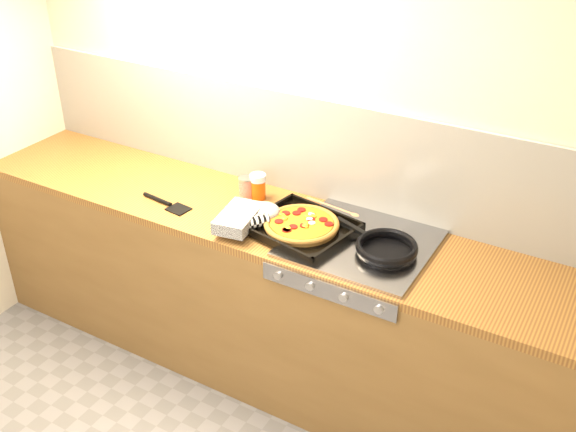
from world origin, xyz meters
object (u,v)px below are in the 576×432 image
Objects in this scene: frying_pan at (386,248)px; juice_glass at (258,186)px; pizza_on_tray at (285,223)px; tomato_can at (246,188)px.

frying_pan is 0.75m from juice_glass.
juice_glass reaches higher than pizza_on_tray.
pizza_on_tray is 5.59× the size of tomato_can.
tomato_can reaches higher than frying_pan.
frying_pan is at bearing -10.19° from tomato_can.
frying_pan is 0.80m from tomato_can.
pizza_on_tray is 0.37m from tomato_can.
tomato_can is at bearing -158.83° from juice_glass.
pizza_on_tray is 4.66× the size of juice_glass.
pizza_on_tray reaches higher than frying_pan.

